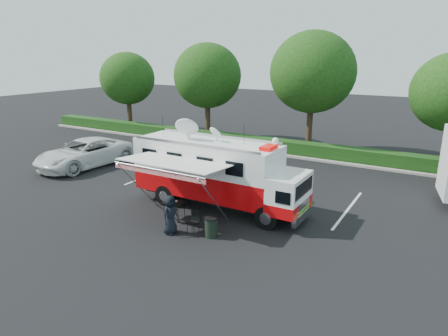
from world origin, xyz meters
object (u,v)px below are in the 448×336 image
(command_truck, at_px, (217,173))
(trash_bin, at_px, (211,227))
(white_suv, at_px, (86,166))
(folding_table, at_px, (174,203))

(command_truck, xyz_separation_m, trash_bin, (1.46, -2.87, -1.36))
(white_suv, bearing_deg, trash_bin, -15.48)
(command_truck, height_order, white_suv, command_truck)
(white_suv, relative_size, trash_bin, 7.78)
(folding_table, bearing_deg, trash_bin, -16.21)
(white_suv, height_order, folding_table, white_suv)
(white_suv, height_order, trash_bin, white_suv)
(white_suv, bearing_deg, command_truck, -4.49)
(white_suv, xyz_separation_m, folding_table, (10.46, -3.95, 0.76))
(command_truck, relative_size, white_suv, 1.33)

